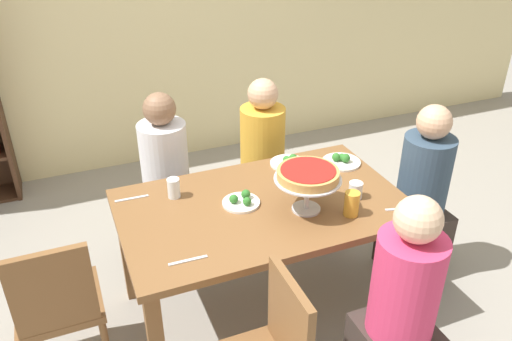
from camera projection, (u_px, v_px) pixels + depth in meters
name	position (u px, v px, depth m)	size (l,w,h in m)	color
ground_plane	(262.00, 307.00, 3.09)	(12.00, 12.00, 0.00)	gray
dining_table	(263.00, 218.00, 2.77)	(1.51, 0.92, 0.74)	brown
diner_near_right	(399.00, 321.00, 2.33)	(0.34, 0.34, 1.15)	#382D28
diner_far_right	(262.00, 170.00, 3.56)	(0.34, 0.34, 1.15)	#382D28
diner_far_left	(167.00, 189.00, 3.34)	(0.34, 0.34, 1.15)	#382D28
diner_head_east	(419.00, 205.00, 3.17)	(0.34, 0.34, 1.15)	#382D28
chair_head_west	(58.00, 304.00, 2.43)	(0.40, 0.40, 0.87)	brown
deep_dish_pizza_stand	(308.00, 177.00, 2.58)	(0.34, 0.34, 0.24)	silver
salad_plate_near_diner	(289.00, 162.00, 3.09)	(0.22, 0.22, 0.07)	white
salad_plate_far_diner	(241.00, 201.00, 2.72)	(0.20, 0.20, 0.06)	white
salad_plate_spare	(341.00, 161.00, 3.11)	(0.23, 0.23, 0.07)	white
beer_glass_amber_tall	(352.00, 204.00, 2.61)	(0.08, 0.08, 0.13)	gold
water_glass_clear_near	(356.00, 190.00, 2.76)	(0.07, 0.07, 0.09)	white
water_glass_clear_far	(174.00, 188.00, 2.76)	(0.07, 0.07, 0.11)	white
cutlery_fork_near	(188.00, 260.00, 2.31)	(0.18, 0.02, 0.01)	silver
cutlery_knife_near	(402.00, 209.00, 2.68)	(0.18, 0.02, 0.01)	silver
cutlery_fork_far	(132.00, 198.00, 2.77)	(0.18, 0.02, 0.01)	silver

